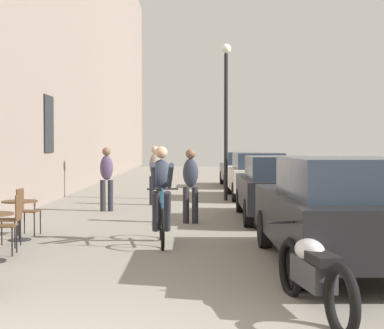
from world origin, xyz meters
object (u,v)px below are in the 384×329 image
cafe_chair_far_toward_wall (25,208)px  parked_motorcycle (314,273)px  pedestrian_far (155,172)px  parked_car_fourth (242,169)px  pedestrian_mid (107,175)px  cafe_chair_far_toward_street (13,216)px  pedestrian_near (191,182)px  street_lamp (226,101)px  cafe_table_far (20,212)px  parked_car_second (278,187)px  cyclist_on_bicycle (162,197)px  parked_car_third (256,175)px  parked_car_nearest (338,210)px

cafe_chair_far_toward_wall → parked_motorcycle: (4.43, -5.24, -0.11)m
pedestrian_far → parked_car_fourth: size_ratio=0.42×
cafe_chair_far_toward_wall → pedestrian_mid: size_ratio=0.53×
cafe_chair_far_toward_street → pedestrian_near: (3.04, 2.98, 0.41)m
pedestrian_near → street_lamp: size_ratio=0.34×
cafe_chair_far_toward_street → cafe_chair_far_toward_wall: 1.33m
cafe_table_far → parked_car_second: parked_car_second is taller
cyclist_on_bicycle → parked_car_third: cyclist_on_bicycle is taller
parked_motorcycle → cafe_chair_far_toward_wall: bearing=130.3°
parked_motorcycle → pedestrian_mid: bearing=110.3°
parked_car_second → parked_car_fourth: size_ratio=1.03×
pedestrian_far → street_lamp: 3.34m
cafe_table_far → cafe_chair_far_toward_street: (0.08, -0.68, -0.00)m
pedestrian_mid → parked_car_second: 4.60m
parked_car_second → pedestrian_mid: bearing=157.1°
cafe_table_far → street_lamp: 9.16m
street_lamp → parked_car_second: bearing=-79.2°
street_lamp → cafe_chair_far_toward_wall: bearing=-121.4°
parked_car_second → parked_motorcycle: parked_car_second is taller
cafe_chair_far_toward_wall → parked_motorcycle: bearing=-49.7°
cyclist_on_bicycle → pedestrian_mid: 5.29m
parked_car_nearest → parked_car_fourth: (0.16, 16.36, -0.05)m
cafe_chair_far_toward_wall → parked_car_second: (5.23, 2.29, 0.25)m
cafe_chair_far_toward_street → pedestrian_mid: (0.84, 5.40, 0.43)m
cyclist_on_bicycle → parked_car_fourth: cyclist_on_bicycle is taller
cafe_table_far → parked_car_fourth: bearing=69.1°
cafe_chair_far_toward_street → parked_car_fourth: size_ratio=0.22×
pedestrian_mid → parked_car_fourth: (4.43, 9.28, -0.19)m
parked_car_fourth → cafe_table_far: bearing=-110.9°
parked_car_fourth → parked_car_second: bearing=-91.0°
pedestrian_mid → cafe_chair_far_toward_wall: bearing=-103.7°
cafe_chair_far_toward_wall → cafe_chair_far_toward_street: bearing=-83.4°
cafe_table_far → cyclist_on_bicycle: 2.63m
pedestrian_far → parked_car_nearest: bearing=-70.3°
pedestrian_near → parked_car_fourth: pedestrian_near is taller
pedestrian_near → parked_car_second: 2.14m
cyclist_on_bicycle → cafe_table_far: bearing=173.3°
cafe_chair_far_toward_street → pedestrian_far: (2.03, 6.96, 0.44)m
pedestrian_mid → cafe_table_far: bearing=-101.0°
pedestrian_far → parked_car_third: size_ratio=0.41×
cafe_chair_far_toward_wall → parked_motorcycle: size_ratio=0.42×
street_lamp → parked_car_fourth: bearing=80.1°
cafe_chair_far_toward_wall → pedestrian_near: bearing=27.6°
cafe_chair_far_toward_street → parked_car_nearest: 5.39m
cyclist_on_bicycle → pedestrian_near: cyclist_on_bicycle is taller
pedestrian_mid → pedestrian_near: bearing=-47.7°
street_lamp → parked_car_second: size_ratio=1.16×
parked_car_fourth → parked_motorcycle: size_ratio=1.92×
street_lamp → parked_car_nearest: size_ratio=1.12×
pedestrian_far → parked_motorcycle: 11.12m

